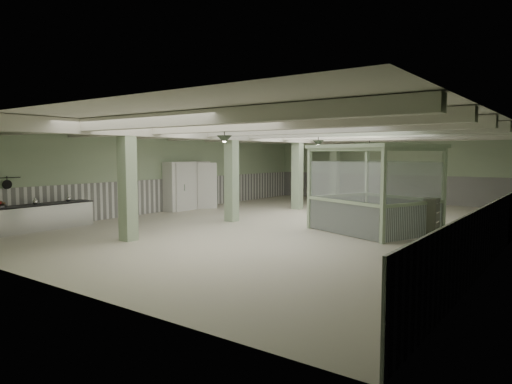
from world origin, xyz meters
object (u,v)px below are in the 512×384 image
Objects in this scene: walkin_cooler at (188,185)px; guard_booth at (374,174)px; filing_cabinet at (431,217)px; prep_counter at (28,218)px.

guard_booth is at bearing -4.46° from walkin_cooler.
walkin_cooler reaches higher than filing_cabinet.
walkin_cooler is 9.59m from guard_booth.
prep_counter is at bearing -89.38° from walkin_cooler.
prep_counter is 11.86m from guard_booth.
walkin_cooler is at bearing -162.79° from guard_booth.
prep_counter is at bearing -149.74° from filing_cabinet.
guard_booth reaches higher than walkin_cooler.
filing_cabinet is at bearing 26.11° from guard_booth.
guard_booth is (9.44, 7.02, 1.50)m from prep_counter.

